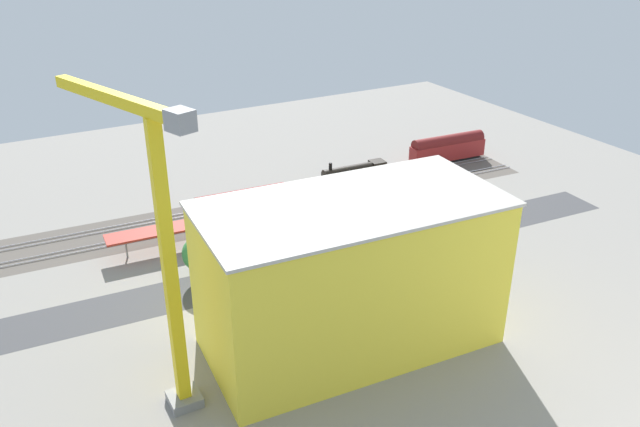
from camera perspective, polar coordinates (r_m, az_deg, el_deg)
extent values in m
plane|color=gray|center=(109.28, 1.08, -3.12)|extent=(171.58, 171.58, 0.00)
cube|color=#5B544C|center=(125.64, -3.59, 0.82)|extent=(107.89, 20.52, 0.01)
cube|color=#424244|center=(106.96, 1.90, -3.80)|extent=(107.59, 15.60, 0.01)
cube|color=#9E9EA8|center=(128.62, -4.31, 1.49)|extent=(107.04, 6.74, 0.12)
cube|color=#9E9EA8|center=(127.42, -4.03, 1.26)|extent=(107.04, 6.74, 0.12)
cube|color=#9E9EA8|center=(123.71, -3.15, 0.52)|extent=(107.04, 6.74, 0.12)
cube|color=#9E9EA8|center=(122.54, -2.85, 0.27)|extent=(107.04, 6.74, 0.12)
cube|color=#A82D23|center=(115.97, -3.03, 0.68)|extent=(63.44, 8.08, 0.34)
cylinder|color=slate|center=(129.23, 8.74, 2.15)|extent=(0.30, 0.30, 3.57)
cylinder|color=slate|center=(122.35, 3.16, 1.05)|extent=(0.30, 0.30, 3.57)
cylinder|color=slate|center=(116.80, -3.01, -0.19)|extent=(0.30, 0.30, 3.57)
cylinder|color=slate|center=(112.79, -9.70, -1.52)|extent=(0.30, 0.30, 3.57)
cylinder|color=slate|center=(110.49, -16.79, -2.91)|extent=(0.30, 0.30, 3.57)
cube|color=black|center=(136.50, 3.32, 3.12)|extent=(15.84, 3.37, 1.00)
cylinder|color=black|center=(135.13, 2.77, 3.74)|extent=(12.79, 3.44, 2.67)
cube|color=black|center=(138.21, 5.09, 3.96)|extent=(3.24, 3.05, 3.68)
cylinder|color=black|center=(132.33, 0.93, 4.23)|extent=(0.70, 0.70, 1.40)
cube|color=black|center=(149.93, 11.15, 4.68)|extent=(16.81, 3.57, 0.60)
cube|color=maroon|center=(149.18, 11.22, 5.47)|extent=(18.70, 4.32, 3.81)
cylinder|color=maroon|center=(148.48, 11.29, 6.25)|extent=(17.96, 4.27, 3.18)
cube|color=black|center=(119.82, -6.89, -0.44)|extent=(16.02, 3.43, 0.60)
cube|color=maroon|center=(118.92, -6.94, 0.48)|extent=(17.82, 4.15, 3.64)
cylinder|color=maroon|center=(118.07, -7.00, 1.39)|extent=(17.12, 4.11, 3.07)
cube|color=black|center=(119.44, 14.35, -1.27)|extent=(3.52, 2.09, 0.30)
cube|color=gray|center=(119.19, 14.38, -1.03)|extent=(4.17, 2.23, 0.82)
cube|color=#1E2328|center=(118.90, 14.41, -0.73)|extent=(2.39, 1.84, 0.54)
cube|color=black|center=(115.75, 11.77, -1.88)|extent=(3.60, 2.01, 0.30)
cube|color=navy|center=(115.50, 11.79, -1.63)|extent=(4.26, 2.15, 0.82)
cube|color=#1E2328|center=(115.17, 11.83, -1.31)|extent=(2.44, 1.76, 0.67)
cube|color=black|center=(111.29, 8.90, -2.80)|extent=(3.93, 1.95, 0.30)
cube|color=navy|center=(111.05, 8.92, -2.56)|extent=(4.66, 2.08, 0.75)
cube|color=#1E2328|center=(110.73, 8.95, -2.24)|extent=(2.66, 1.71, 0.63)
cube|color=black|center=(107.87, 6.02, -3.58)|extent=(3.80, 1.80, 0.30)
cube|color=silver|center=(107.60, 6.04, -3.32)|extent=(4.52, 1.88, 0.85)
cube|color=#1E2328|center=(107.25, 6.05, -2.97)|extent=(2.54, 1.62, 0.62)
cube|color=black|center=(104.27, 2.93, -4.57)|extent=(3.56, 1.97, 0.30)
cube|color=silver|center=(103.97, 2.93, -4.29)|extent=(4.22, 2.09, 0.87)
cube|color=#1E2328|center=(103.62, 2.94, -3.94)|extent=(2.40, 1.76, 0.56)
cube|color=yellow|center=(82.01, 2.74, -5.61)|extent=(37.92, 20.03, 19.96)
cube|color=#B7B2A8|center=(77.26, 2.90, 0.88)|extent=(38.56, 20.66, 0.40)
cube|color=gray|center=(79.44, -11.91, -15.77)|extent=(3.60, 3.60, 1.20)
cube|color=yellow|center=(69.76, -13.13, -5.38)|extent=(1.40, 1.40, 34.55)
cube|color=yellow|center=(68.62, -18.08, 9.78)|extent=(7.56, 19.47, 1.20)
cube|color=gray|center=(59.14, -12.29, 8.07)|extent=(2.66, 2.91, 2.00)
cube|color=black|center=(104.53, 5.59, -4.51)|extent=(9.49, 2.50, 0.50)
cube|color=white|center=(104.30, 6.14, -3.55)|extent=(7.22, 2.70, 2.88)
cube|color=maroon|center=(102.02, 3.98, -4.35)|extent=(2.34, 2.58, 2.31)
cylinder|color=brown|center=(121.99, 10.63, 0.29)|extent=(0.41, 0.41, 2.57)
sphere|color=#38843D|center=(120.89, 10.74, 1.44)|extent=(4.01, 4.01, 4.01)
cylinder|color=brown|center=(101.74, -10.44, -5.09)|extent=(0.50, 0.50, 2.54)
sphere|color=#38843D|center=(100.17, -10.58, -3.51)|extent=(5.54, 5.54, 5.54)
cylinder|color=brown|center=(106.92, -2.65, -2.65)|extent=(0.52, 0.52, 3.87)
sphere|color=#2D7233|center=(105.27, -2.69, -0.92)|extent=(4.78, 4.78, 4.78)
cylinder|color=brown|center=(106.74, -2.20, -2.88)|extent=(0.41, 0.41, 3.25)
sphere|color=#2D7233|center=(105.30, -2.23, -1.39)|extent=(4.25, 4.25, 4.25)
cylinder|color=#333333|center=(109.69, 9.99, -1.51)|extent=(0.16, 0.16, 6.46)
cube|color=black|center=(108.10, 10.14, 0.23)|extent=(0.36, 0.36, 0.90)
sphere|color=red|center=(107.84, 10.06, 0.35)|extent=(0.20, 0.20, 0.20)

